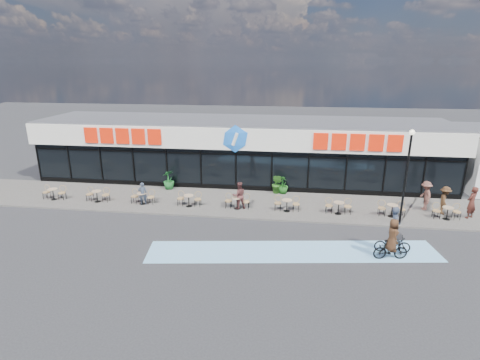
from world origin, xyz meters
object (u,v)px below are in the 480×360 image
object	(u,v)px
patron_left	(143,193)
pedestrian_b	(445,200)
pedestrian_a	(425,196)
lamp_post	(407,170)
pedestrian_c	(472,203)
patron_right	(239,195)
cyclist_b	(391,243)
cyclist_a	(393,237)
potted_plant_mid	(277,184)
potted_plant_left	(169,180)
bistro_set_0	(54,192)
potted_plant_right	(283,185)

from	to	relation	value
patron_left	pedestrian_b	size ratio (longest dim) A/B	0.86
pedestrian_a	lamp_post	bearing A→B (deg)	-42.58
pedestrian_c	patron_right	bearing A→B (deg)	-36.83
pedestrian_a	pedestrian_b	distance (m)	1.07
patron_left	patron_right	size ratio (longest dim) A/B	0.85
lamp_post	cyclist_b	size ratio (longest dim) A/B	2.65
pedestrian_a	cyclist_a	world-z (taller)	cyclist_a
pedestrian_c	cyclist_b	world-z (taller)	cyclist_b
lamp_post	cyclist_a	bearing A→B (deg)	-110.20
lamp_post	pedestrian_c	xyz separation A→B (m)	(4.24, 1.45, -2.20)
potted_plant_mid	potted_plant_left	bearing A→B (deg)	-179.64
cyclist_b	pedestrian_c	bearing A→B (deg)	43.44
potted_plant_left	cyclist_b	bearing A→B (deg)	-31.47
patron_left	cyclist_b	bearing A→B (deg)	140.50
lamp_post	pedestrian_c	bearing A→B (deg)	18.88
bistro_set_0	potted_plant_right	xyz separation A→B (m)	(14.94, 3.17, 0.16)
pedestrian_b	cyclist_a	world-z (taller)	cyclist_a
pedestrian_b	potted_plant_right	bearing A→B (deg)	85.91
potted_plant_left	patron_right	xyz separation A→B (m)	(5.46, -3.03, 0.17)
bistro_set_0	patron_right	distance (m)	12.32
cyclist_b	potted_plant_left	bearing A→B (deg)	148.53
potted_plant_right	cyclist_b	bearing A→B (deg)	-58.05
cyclist_a	cyclist_b	world-z (taller)	cyclist_a
lamp_post	cyclist_b	bearing A→B (deg)	-110.15
potted_plant_mid	patron_left	size ratio (longest dim) A/B	0.93
potted_plant_mid	pedestrian_c	world-z (taller)	pedestrian_c
patron_right	pedestrian_a	size ratio (longest dim) A/B	0.95
bistro_set_0	pedestrian_c	distance (m)	25.78
potted_plant_right	patron_left	bearing A→B (deg)	-159.28
pedestrian_a	pedestrian_b	bearing A→B (deg)	54.72
potted_plant_right	pedestrian_a	world-z (taller)	pedestrian_a
pedestrian_a	cyclist_b	xyz separation A→B (m)	(-3.49, -6.39, -0.18)
patron_right	pedestrian_c	bearing A→B (deg)	161.55
bistro_set_0	patron_left	size ratio (longest dim) A/B	1.05
pedestrian_a	cyclist_a	size ratio (longest dim) A/B	0.78
bistro_set_0	cyclist_b	xyz separation A→B (m)	(20.09, -5.09, 0.27)
lamp_post	pedestrian_b	bearing A→B (deg)	32.64
potted_plant_left	pedestrian_b	distance (m)	17.77
potted_plant_left	potted_plant_right	distance (m)	8.09
lamp_post	pedestrian_c	size ratio (longest dim) A/B	2.80
pedestrian_b	cyclist_b	distance (m)	7.29
potted_plant_right	patron_left	size ratio (longest dim) A/B	0.85
bistro_set_0	pedestrian_c	bearing A→B (deg)	0.66
patron_left	pedestrian_a	size ratio (longest dim) A/B	0.81
potted_plant_right	cyclist_a	world-z (taller)	cyclist_a
lamp_post	potted_plant_left	xyz separation A→B (m)	(-14.68, 4.17, -2.47)
lamp_post	pedestrian_c	world-z (taller)	lamp_post
pedestrian_a	cyclist_a	bearing A→B (deg)	-32.42
bistro_set_0	potted_plant_left	size ratio (longest dim) A/B	1.13
potted_plant_left	patron_right	world-z (taller)	patron_right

